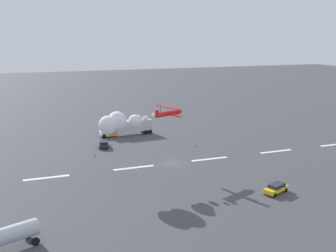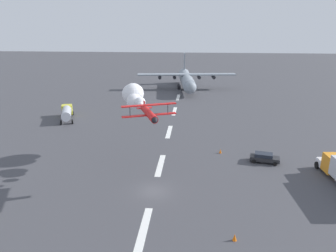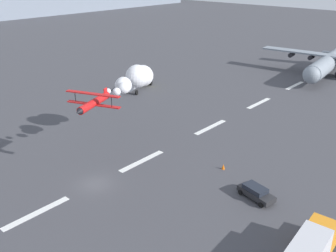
% 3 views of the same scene
% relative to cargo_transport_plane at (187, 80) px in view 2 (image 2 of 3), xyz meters
% --- Properties ---
extents(ground_plane, '(440.00, 440.00, 0.00)m').
position_rel_cargo_transport_plane_xyz_m(ground_plane, '(-68.64, 2.22, -3.38)').
color(ground_plane, '#424247').
rests_on(ground_plane, ground).
extents(runway_stripe_4, '(8.00, 0.90, 0.01)m').
position_rel_cargo_transport_plane_xyz_m(runway_stripe_4, '(-76.73, 2.22, -3.38)').
color(runway_stripe_4, white).
rests_on(runway_stripe_4, ground).
extents(runway_stripe_5, '(8.00, 0.90, 0.01)m').
position_rel_cargo_transport_plane_xyz_m(runway_stripe_5, '(-60.55, 2.22, -3.38)').
color(runway_stripe_5, white).
rests_on(runway_stripe_5, ground).
extents(runway_stripe_6, '(8.00, 0.90, 0.01)m').
position_rel_cargo_transport_plane_xyz_m(runway_stripe_6, '(-44.37, 2.22, -3.38)').
color(runway_stripe_6, white).
rests_on(runway_stripe_6, ground).
extents(runway_stripe_7, '(8.00, 0.90, 0.01)m').
position_rel_cargo_transport_plane_xyz_m(runway_stripe_7, '(-28.19, 2.22, -3.38)').
color(runway_stripe_7, white).
rests_on(runway_stripe_7, ground).
extents(runway_stripe_8, '(8.00, 0.90, 0.01)m').
position_rel_cargo_transport_plane_xyz_m(runway_stripe_8, '(-12.00, 2.22, -3.38)').
color(runway_stripe_8, white).
rests_on(runway_stripe_8, ground).
extents(cargo_transport_plane, '(29.11, 33.26, 11.24)m').
position_rel_cargo_transport_plane_xyz_m(cargo_transport_plane, '(0.00, 0.00, 0.00)').
color(cargo_transport_plane, gray).
rests_on(cargo_transport_plane, ground).
extents(stunt_biplane_red, '(17.82, 9.79, 3.66)m').
position_rel_cargo_transport_plane_xyz_m(stunt_biplane_red, '(-57.33, 6.70, 6.87)').
color(stunt_biplane_red, red).
extents(fuel_tanker_truck, '(9.08, 5.52, 2.90)m').
position_rel_cargo_transport_plane_xyz_m(fuel_tanker_truck, '(-37.67, 26.57, -1.64)').
color(fuel_tanker_truck, yellow).
rests_on(fuel_tanker_truck, ground).
extents(followme_car_yellow, '(2.77, 4.81, 1.52)m').
position_rel_cargo_transport_plane_xyz_m(followme_car_yellow, '(-57.97, -14.19, -2.57)').
color(followme_car_yellow, '#262628').
rests_on(followme_car_yellow, ground).
extents(traffic_cone_near, '(0.44, 0.44, 0.75)m').
position_rel_cargo_transport_plane_xyz_m(traffic_cone_near, '(-77.79, -7.31, -3.01)').
color(traffic_cone_near, orange).
rests_on(traffic_cone_near, ground).
extents(traffic_cone_far, '(0.44, 0.44, 0.75)m').
position_rel_cargo_transport_plane_xyz_m(traffic_cone_far, '(-54.80, -7.49, -3.01)').
color(traffic_cone_far, orange).
rests_on(traffic_cone_far, ground).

